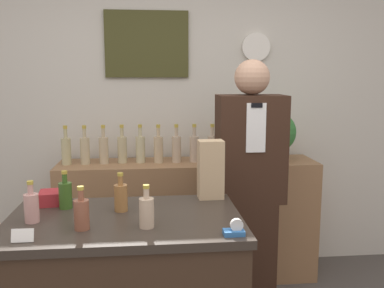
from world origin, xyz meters
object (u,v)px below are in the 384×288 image
(paper_bag, at_px, (211,169))
(shopkeeper, at_px, (249,192))
(potted_plant, at_px, (276,134))
(tape_dispenser, at_px, (235,230))

(paper_bag, bearing_deg, shopkeeper, 51.95)
(paper_bag, bearing_deg, potted_plant, 55.20)
(potted_plant, bearing_deg, paper_bag, -124.80)
(paper_bag, bearing_deg, tape_dispenser, -87.54)
(shopkeeper, relative_size, potted_plant, 4.46)
(potted_plant, distance_m, paper_bag, 1.14)
(shopkeeper, distance_m, tape_dispenser, 1.02)
(potted_plant, height_order, tape_dispenser, potted_plant)
(shopkeeper, height_order, tape_dispenser, shopkeeper)
(paper_bag, xyz_separation_m, tape_dispenser, (0.02, -0.56, -0.14))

